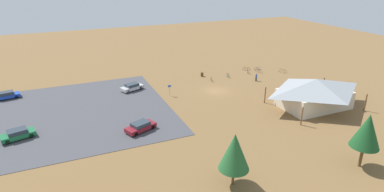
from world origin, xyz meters
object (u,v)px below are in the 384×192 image
object	(u,v)px
trash_bin	(202,74)
car_maroon_front_row	(141,126)
pine_west	(367,131)
bicycle_silver_yard_right	(257,68)
bicycle_yellow_lone_east	(211,79)
car_silver_aisle_side	(132,87)
bicycle_purple_back_row	(259,71)
car_blue_second_row	(6,95)
bicycle_teal_yard_left	(228,76)
pine_midwest	(234,152)
visitor_at_bikes	(256,77)
bicycle_white_front_row	(248,72)
bicycle_red_by_bin	(246,69)
bicycle_orange_edge_north	(283,71)
lot_sign	(170,89)
bike_pavilion	(315,91)
car_green_by_curb	(18,134)

from	to	relation	value
trash_bin	car_maroon_front_row	xyz separation A→B (m)	(18.63, 19.27, 0.26)
pine_west	bicycle_silver_yard_right	distance (m)	39.20
trash_bin	bicycle_silver_yard_right	xyz separation A→B (m)	(-13.79, 0.59, -0.11)
bicycle_yellow_lone_east	car_silver_aisle_side	xyz separation A→B (m)	(16.41, -1.05, 0.37)
bicycle_purple_back_row	car_blue_second_row	size ratio (longest dim) A/B	0.34
bicycle_yellow_lone_east	bicycle_teal_yard_left	xyz separation A→B (m)	(-4.40, -0.82, 0.04)
trash_bin	pine_west	distance (m)	38.26
trash_bin	pine_midwest	xyz separation A→B (m)	(12.66, 34.99, 3.59)
bicycle_purple_back_row	trash_bin	bearing A→B (deg)	-10.89
car_silver_aisle_side	pine_midwest	bearing A→B (deg)	95.77
visitor_at_bikes	pine_west	bearing A→B (deg)	78.37
bicycle_white_front_row	bicycle_purple_back_row	xyz separation A→B (m)	(-2.59, 0.40, -0.01)
trash_bin	pine_west	bearing A→B (deg)	94.07
bicycle_white_front_row	bicycle_red_by_bin	bearing A→B (deg)	-113.60
bicycle_yellow_lone_east	bicycle_orange_edge_north	xyz separation A→B (m)	(-17.33, 1.18, 0.05)
bicycle_yellow_lone_east	car_silver_aisle_side	bearing A→B (deg)	-3.64
pine_west	bicycle_red_by_bin	world-z (taller)	pine_west
bicycle_white_front_row	car_maroon_front_row	distance (m)	33.70
bicycle_orange_edge_north	car_silver_aisle_side	xyz separation A→B (m)	(33.74, -2.23, 0.32)
pine_midwest	bicycle_red_by_bin	size ratio (longest dim) A/B	3.96
bicycle_purple_back_row	bicycle_orange_edge_north	bearing A→B (deg)	154.85
pine_midwest	bicycle_orange_edge_north	distance (m)	43.07
bicycle_yellow_lone_east	car_maroon_front_row	world-z (taller)	car_maroon_front_row
bicycle_teal_yard_left	bicycle_red_by_bin	world-z (taller)	bicycle_teal_yard_left
lot_sign	car_blue_second_row	distance (m)	29.10
bicycle_teal_yard_left	bicycle_silver_yard_right	size ratio (longest dim) A/B	1.06
pine_west	bicycle_white_front_row	bearing A→B (deg)	-102.04
bicycle_silver_yard_right	car_blue_second_row	xyz separation A→B (m)	(51.36, -2.61, 0.36)
bicycle_yellow_lone_east	pine_midwest	bearing A→B (deg)	67.30
bike_pavilion	lot_sign	bearing A→B (deg)	-34.63
lot_sign	bicycle_yellow_lone_east	size ratio (longest dim) A/B	1.40
bicycle_silver_yard_right	car_green_by_curb	size ratio (longest dim) A/B	0.36
bicycle_white_front_row	car_silver_aisle_side	xyz separation A→B (m)	(26.29, 0.46, 0.33)
car_green_by_curb	bike_pavilion	bearing A→B (deg)	170.71
bicycle_purple_back_row	bicycle_teal_yard_left	world-z (taller)	bicycle_purple_back_row
car_blue_second_row	bicycle_yellow_lone_east	bearing A→B (deg)	171.60
pine_midwest	bicycle_teal_yard_left	bearing A→B (deg)	-118.56
bike_pavilion	bicycle_yellow_lone_east	world-z (taller)	bike_pavilion
lot_sign	car_silver_aisle_side	bearing A→B (deg)	-44.25
bicycle_silver_yard_right	car_silver_aisle_side	xyz separation A→B (m)	(29.73, 1.96, 0.38)
bicycle_red_by_bin	pine_midwest	bearing A→B (deg)	55.67
pine_midwest	car_silver_aisle_side	distance (m)	32.78
bicycle_teal_yard_left	lot_sign	bearing A→B (deg)	19.24
bike_pavilion	bicycle_purple_back_row	distance (m)	20.08
trash_bin	bicycle_teal_yard_left	distance (m)	5.61
bicycle_yellow_lone_east	bicycle_silver_yard_right	distance (m)	13.65
pine_midwest	bicycle_silver_yard_right	bearing A→B (deg)	-127.56
trash_bin	visitor_at_bikes	xyz separation A→B (m)	(-9.02, 7.21, 0.44)
lot_sign	bicycle_white_front_row	distance (m)	21.50
bicycle_purple_back_row	bicycle_silver_yard_right	xyz separation A→B (m)	(-0.86, -1.90, -0.04)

